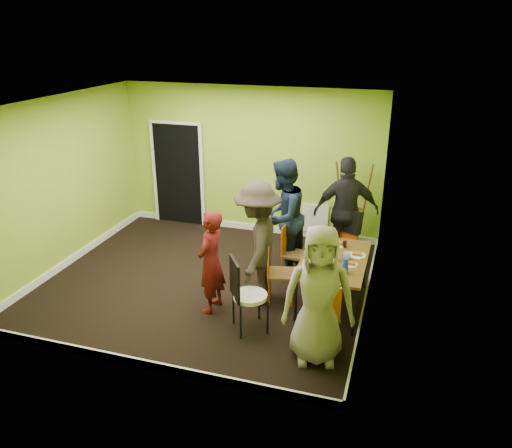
{
  "coord_description": "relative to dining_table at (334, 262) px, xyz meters",
  "views": [
    {
      "loc": [
        2.83,
        -6.51,
        3.84
      ],
      "look_at": [
        0.82,
        0.0,
        1.08
      ],
      "focal_mm": 35.0,
      "sensor_mm": 36.0,
      "label": 1
    }
  ],
  "objects": [
    {
      "name": "chair_left_far",
      "position": [
        -0.78,
        0.66,
        -0.19
      ],
      "size": [
        0.4,
        0.4,
        0.9
      ],
      "rotation": [
        0.0,
        0.0,
        -1.65
      ],
      "color": "orange",
      "rests_on": "ground"
    },
    {
      "name": "person_back_end",
      "position": [
        -0.04,
        1.47,
        0.23
      ],
      "size": [
        1.17,
        0.77,
        1.86
      ],
      "primitive_type": "imported",
      "rotation": [
        0.0,
        0.0,
        3.46
      ],
      "color": "black",
      "rests_on": "ground"
    },
    {
      "name": "thermos",
      "position": [
        0.02,
        -0.04,
        0.16
      ],
      "size": [
        0.08,
        0.08,
        0.2
      ],
      "primitive_type": "cylinder",
      "color": "white",
      "rests_on": "dining_table"
    },
    {
      "name": "plate_far_back",
      "position": [
        -0.02,
        0.48,
        0.06
      ],
      "size": [
        0.27,
        0.27,
        0.01
      ],
      "primitive_type": "cylinder",
      "color": "white",
      "rests_on": "dining_table"
    },
    {
      "name": "plate_near_left",
      "position": [
        -0.18,
        0.46,
        0.06
      ],
      "size": [
        0.26,
        0.26,
        0.01
      ],
      "primitive_type": "cylinder",
      "color": "white",
      "rests_on": "dining_table"
    },
    {
      "name": "ground",
      "position": [
        -2.02,
        0.13,
        -0.7
      ],
      "size": [
        5.0,
        5.0,
        0.0
      ],
      "primitive_type": "plane",
      "color": "black",
      "rests_on": "ground"
    },
    {
      "name": "chair_left_near",
      "position": [
        -0.82,
        -0.12,
        -0.16
      ],
      "size": [
        0.47,
        0.47,
        0.96
      ],
      "rotation": [
        0.0,
        0.0,
        -1.35
      ],
      "color": "orange",
      "rests_on": "ground"
    },
    {
      "name": "plate_near_right",
      "position": [
        -0.25,
        -0.44,
        0.06
      ],
      "size": [
        0.22,
        0.22,
        0.01
      ],
      "primitive_type": "cylinder",
      "color": "white",
      "rests_on": "dining_table"
    },
    {
      "name": "chair_bentwood",
      "position": [
        -1.01,
        -0.98,
        -0.11
      ],
      "size": [
        0.57,
        0.57,
        1.05
      ],
      "rotation": [
        0.0,
        0.0,
        -0.97
      ],
      "color": "black",
      "rests_on": "ground"
    },
    {
      "name": "person_left_near",
      "position": [
        -1.07,
        -0.2,
        0.22
      ],
      "size": [
        0.82,
        1.26,
        1.83
      ],
      "primitive_type": "imported",
      "rotation": [
        0.0,
        0.0,
        -1.44
      ],
      "color": "#2D241E",
      "rests_on": "ground"
    },
    {
      "name": "cup_b",
      "position": [
        0.17,
        0.03,
        0.1
      ],
      "size": [
        0.1,
        0.1,
        0.1
      ],
      "primitive_type": "imported",
      "color": "white",
      "rests_on": "dining_table"
    },
    {
      "name": "easel",
      "position": [
        -0.02,
        2.08,
        0.12
      ],
      "size": [
        0.66,
        0.62,
        1.64
      ],
      "color": "brown",
      "rests_on": "ground"
    },
    {
      "name": "cup_a",
      "position": [
        -0.16,
        -0.24,
        0.1
      ],
      "size": [
        0.11,
        0.11,
        0.09
      ],
      "primitive_type": "imported",
      "color": "white",
      "rests_on": "dining_table"
    },
    {
      "name": "person_left_far",
      "position": [
        -0.98,
        0.86,
        0.25
      ],
      "size": [
        0.89,
        1.05,
        1.89
      ],
      "primitive_type": "imported",
      "rotation": [
        0.0,
        0.0,
        -1.78
      ],
      "color": "#131D30",
      "rests_on": "ground"
    },
    {
      "name": "room_walls",
      "position": [
        -2.04,
        0.17,
        0.29
      ],
      "size": [
        5.04,
        4.54,
        2.82
      ],
      "color": "#93AF2D",
      "rests_on": "ground"
    },
    {
      "name": "plate_far_front",
      "position": [
        -0.06,
        -0.57,
        0.06
      ],
      "size": [
        0.26,
        0.26,
        0.01
      ],
      "primitive_type": "cylinder",
      "color": "white",
      "rests_on": "dining_table"
    },
    {
      "name": "chair_back_end",
      "position": [
        0.01,
        1.36,
        -0.0
      ],
      "size": [
        0.55,
        0.59,
        0.98
      ],
      "rotation": [
        0.0,
        0.0,
        2.74
      ],
      "color": "orange",
      "rests_on": "ground"
    },
    {
      "name": "person_standing",
      "position": [
        -1.62,
        -0.62,
        0.06
      ],
      "size": [
        0.4,
        0.58,
        1.51
      ],
      "primitive_type": "imported",
      "rotation": [
        0.0,
        0.0,
        -1.65
      ],
      "color": "#5A0F10",
      "rests_on": "ground"
    },
    {
      "name": "orange_bottle",
      "position": [
        -0.05,
        0.16,
        0.1
      ],
      "size": [
        0.04,
        0.04,
        0.08
      ],
      "primitive_type": "cylinder",
      "color": "orange",
      "rests_on": "dining_table"
    },
    {
      "name": "blue_bottle",
      "position": [
        0.2,
        -0.39,
        0.16
      ],
      "size": [
        0.08,
        0.08,
        0.21
      ],
      "primitive_type": "cylinder",
      "color": "#1835B8",
      "rests_on": "dining_table"
    },
    {
      "name": "plate_wall_back",
      "position": [
        0.29,
        0.19,
        0.06
      ],
      "size": [
        0.26,
        0.26,
        0.01
      ],
      "primitive_type": "cylinder",
      "color": "white",
      "rests_on": "dining_table"
    },
    {
      "name": "plate_wall_front",
      "position": [
        0.24,
        -0.14,
        0.06
      ],
      "size": [
        0.21,
        0.21,
        0.01
      ],
      "primitive_type": "cylinder",
      "color": "white",
      "rests_on": "dining_table"
    },
    {
      "name": "glass_front",
      "position": [
        0.1,
        -0.44,
        0.1
      ],
      "size": [
        0.06,
        0.06,
        0.08
      ],
      "primitive_type": "cylinder",
      "color": "black",
      "rests_on": "dining_table"
    },
    {
      "name": "chair_front_end",
      "position": [
        0.06,
        -1.03,
        -0.19
      ],
      "size": [
        0.47,
        0.47,
        0.89
      ],
      "rotation": [
        0.0,
        0.0,
        0.33
      ],
      "color": "orange",
      "rests_on": "ground"
    },
    {
      "name": "glass_mid",
      "position": [
        -0.18,
        0.27,
        0.11
      ],
      "size": [
        0.07,
        0.07,
        0.1
      ],
      "primitive_type": "cylinder",
      "color": "black",
      "rests_on": "dining_table"
    },
    {
      "name": "person_front_end",
      "position": [
        0.01,
        -1.3,
        0.18
      ],
      "size": [
        0.96,
        0.74,
        1.75
      ],
      "primitive_type": "imported",
      "rotation": [
        0.0,
        0.0,
        0.24
      ],
      "color": "gray",
      "rests_on": "ground"
    },
    {
      "name": "glass_back",
      "position": [
        0.08,
        0.42,
        0.1
      ],
      "size": [
        0.06,
        0.06,
        0.1
      ],
      "primitive_type": "cylinder",
      "color": "black",
      "rests_on": "dining_table"
    },
    {
      "name": "dining_table",
      "position": [
        0.0,
        0.0,
        0.0
      ],
      "size": [
        0.9,
        1.5,
        0.75
      ],
      "color": "black",
      "rests_on": "ground"
    }
  ]
}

